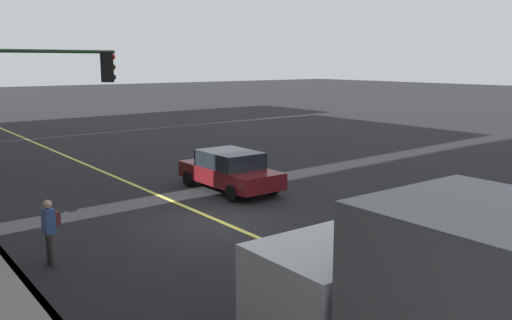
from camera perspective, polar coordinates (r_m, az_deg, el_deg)
ground at (r=16.53m, az=-3.84°, el=-6.56°), size 200.00×200.00×0.00m
curb_edge at (r=14.31m, az=-24.77°, el=-9.94°), size 80.00×0.16×0.15m
lane_stripe_center at (r=16.53m, az=-3.84°, el=-6.54°), size 80.00×0.16×0.01m
car_maroon at (r=20.34m, az=-2.81°, el=-1.06°), size 4.56×2.06×1.50m
car_tan at (r=14.40m, az=19.96°, el=-6.56°), size 4.54×1.93×1.47m
pedestrian_with_backpack at (r=13.80m, az=-21.06°, el=-6.68°), size 0.39×0.38×1.60m
traffic_light_mast at (r=16.31m, az=-22.96°, el=5.80°), size 0.28×4.35×5.41m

